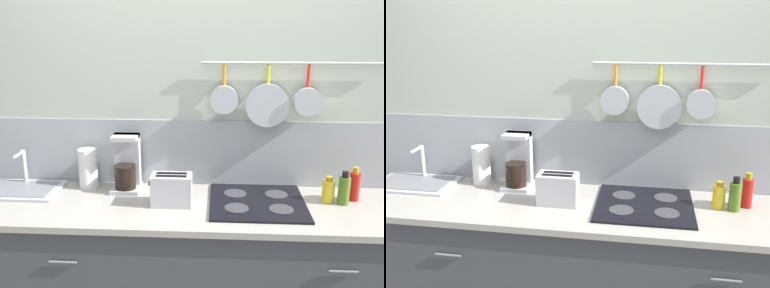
# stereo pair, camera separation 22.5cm
# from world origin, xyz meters

# --- Properties ---
(wall_back) EXTENTS (7.20, 0.15, 2.60)m
(wall_back) POSITION_xyz_m (0.00, 0.35, 1.27)
(wall_back) COLOR #B2BCA8
(wall_back) RESTS_ON ground_plane
(cabinet_base) EXTENTS (2.76, 0.61, 0.88)m
(cabinet_base) POSITION_xyz_m (0.00, -0.00, 0.44)
(cabinet_base) COLOR #3F4247
(cabinet_base) RESTS_ON ground_plane
(countertop) EXTENTS (2.80, 0.63, 0.03)m
(countertop) POSITION_xyz_m (0.00, 0.00, 0.89)
(countertop) COLOR #A59E93
(countertop) RESTS_ON cabinet_base
(sink_basin) EXTENTS (0.51, 0.32, 0.22)m
(sink_basin) POSITION_xyz_m (-1.11, 0.14, 0.93)
(sink_basin) COLOR #B7BABF
(sink_basin) RESTS_ON countertop
(paper_towel_roll) EXTENTS (0.11, 0.11, 0.24)m
(paper_towel_roll) POSITION_xyz_m (-0.70, 0.23, 1.03)
(paper_towel_roll) COLOR white
(paper_towel_roll) RESTS_ON countertop
(coffee_maker) EXTENTS (0.17, 0.18, 0.33)m
(coffee_maker) POSITION_xyz_m (-0.46, 0.21, 1.05)
(coffee_maker) COLOR #B7BABF
(coffee_maker) RESTS_ON countertop
(toaster) EXTENTS (0.24, 0.13, 0.18)m
(toaster) POSITION_xyz_m (-0.17, 0.00, 1.00)
(toaster) COLOR #B7BABF
(toaster) RESTS_ON countertop
(cooktop) EXTENTS (0.52, 0.51, 0.01)m
(cooktop) POSITION_xyz_m (0.30, 0.05, 0.92)
(cooktop) COLOR black
(cooktop) RESTS_ON countertop
(bottle_sesame_oil) EXTENTS (0.07, 0.07, 0.15)m
(bottle_sesame_oil) POSITION_xyz_m (0.69, 0.09, 0.98)
(bottle_sesame_oil) COLOR yellow
(bottle_sesame_oil) RESTS_ON countertop
(bottle_dish_soap) EXTENTS (0.06, 0.06, 0.19)m
(bottle_dish_soap) POSITION_xyz_m (0.77, 0.07, 0.99)
(bottle_dish_soap) COLOR #4C721E
(bottle_dish_soap) RESTS_ON countertop
(bottle_vinegar) EXTENTS (0.06, 0.06, 0.19)m
(bottle_vinegar) POSITION_xyz_m (0.84, 0.12, 1.00)
(bottle_vinegar) COLOR red
(bottle_vinegar) RESTS_ON countertop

